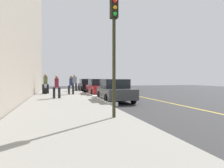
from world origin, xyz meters
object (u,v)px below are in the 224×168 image
object	(u,v)px
pedestrian_burgundy_coat	(57,86)
pedestrian_grey_coat	(74,82)
rolling_suitcase	(46,91)
pedestrian_navy_coat	(71,84)
traffic_light_pole	(114,37)
parked_car_charcoal	(115,90)
pedestrian_olive_coat	(46,83)
parked_car_black	(87,85)
parked_car_red	(99,87)

from	to	relation	value
pedestrian_burgundy_coat	pedestrian_grey_coat	xyz separation A→B (m)	(-8.46, 1.98, 0.12)
rolling_suitcase	pedestrian_burgundy_coat	bearing A→B (deg)	12.14
pedestrian_navy_coat	traffic_light_pole	size ratio (longest dim) A/B	0.38
traffic_light_pole	rolling_suitcase	distance (m)	13.13
parked_car_charcoal	pedestrian_grey_coat	bearing A→B (deg)	-169.90
pedestrian_navy_coat	pedestrian_grey_coat	size ratio (longest dim) A/B	0.88
parked_car_charcoal	pedestrian_burgundy_coat	distance (m)	4.21
pedestrian_olive_coat	pedestrian_grey_coat	xyz separation A→B (m)	(-3.46, 2.97, 0.00)
parked_car_black	pedestrian_navy_coat	xyz separation A→B (m)	(7.05, -2.48, 0.26)
rolling_suitcase	parked_car_black	bearing A→B (deg)	142.17
pedestrian_navy_coat	traffic_light_pole	bearing A→B (deg)	3.64
traffic_light_pole	rolling_suitcase	size ratio (longest dim) A/B	4.87
parked_car_black	traffic_light_pole	world-z (taller)	traffic_light_pole
pedestrian_navy_coat	rolling_suitcase	bearing A→B (deg)	-114.79
pedestrian_navy_coat	pedestrian_olive_coat	bearing A→B (deg)	-124.83
parked_car_charcoal	pedestrian_navy_coat	world-z (taller)	pedestrian_navy_coat
pedestrian_grey_coat	traffic_light_pole	world-z (taller)	traffic_light_pole
parked_car_black	pedestrian_burgundy_coat	xyz separation A→B (m)	(10.50, -3.72, 0.26)
parked_car_black	rolling_suitcase	size ratio (longest dim) A/B	5.33
parked_car_red	pedestrian_grey_coat	bearing A→B (deg)	-157.42
parked_car_red	pedestrian_navy_coat	world-z (taller)	pedestrian_navy_coat
pedestrian_burgundy_coat	pedestrian_olive_coat	xyz separation A→B (m)	(-5.00, -0.99, 0.12)
rolling_suitcase	traffic_light_pole	bearing A→B (deg)	13.22
parked_car_red	parked_car_charcoal	world-z (taller)	same
pedestrian_grey_coat	rolling_suitcase	bearing A→B (deg)	-36.40
parked_car_red	pedestrian_grey_coat	distance (m)	4.89
parked_car_charcoal	traffic_light_pole	size ratio (longest dim) A/B	1.05
pedestrian_olive_coat	parked_car_charcoal	bearing A→B (deg)	35.26
parked_car_black	pedestrian_olive_coat	distance (m)	7.25
pedestrian_burgundy_coat	pedestrian_navy_coat	xyz separation A→B (m)	(-3.45, 1.25, 0.00)
pedestrian_burgundy_coat	parked_car_charcoal	bearing A→B (deg)	65.00
parked_car_black	pedestrian_burgundy_coat	world-z (taller)	pedestrian_burgundy_coat
traffic_light_pole	pedestrian_olive_coat	bearing A→B (deg)	-167.20
parked_car_charcoal	pedestrian_olive_coat	distance (m)	8.31
pedestrian_grey_coat	pedestrian_burgundy_coat	bearing A→B (deg)	-13.19
pedestrian_olive_coat	rolling_suitcase	bearing A→B (deg)	2.55
parked_car_charcoal	pedestrian_grey_coat	world-z (taller)	pedestrian_grey_coat
parked_car_black	parked_car_red	xyz separation A→B (m)	(6.54, 0.13, 0.00)
parked_car_charcoal	rolling_suitcase	world-z (taller)	parked_car_charcoal
pedestrian_olive_coat	traffic_light_pole	distance (m)	13.52
rolling_suitcase	parked_car_red	bearing A→B (deg)	84.03
pedestrian_burgundy_coat	parked_car_red	bearing A→B (deg)	135.81
parked_car_charcoal	rolling_suitcase	size ratio (longest dim) A/B	5.12
parked_car_red	traffic_light_pole	world-z (taller)	traffic_light_pole
pedestrian_navy_coat	pedestrian_grey_coat	xyz separation A→B (m)	(-5.02, 0.74, 0.12)
parked_car_charcoal	traffic_light_pole	xyz separation A→B (m)	(6.28, -1.83, 2.28)
parked_car_charcoal	pedestrian_navy_coat	distance (m)	5.82
parked_car_black	pedestrian_burgundy_coat	distance (m)	11.15
traffic_light_pole	pedestrian_burgundy_coat	bearing A→B (deg)	-166.18
parked_car_red	pedestrian_burgundy_coat	xyz separation A→B (m)	(3.97, -3.85, 0.26)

